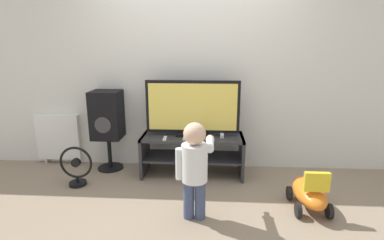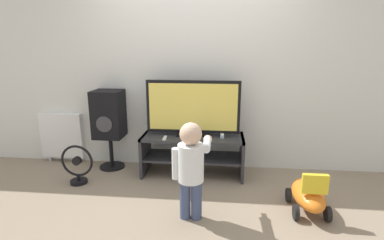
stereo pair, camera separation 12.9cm
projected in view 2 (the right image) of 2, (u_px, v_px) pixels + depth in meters
name	position (u px, v px, depth m)	size (l,w,h in m)	color
ground_plane	(191.00, 182.00, 3.57)	(16.00, 16.00, 0.00)	gray
wall_back	(195.00, 69.00, 3.80)	(10.00, 0.06, 2.60)	silver
tv_stand	(193.00, 149.00, 3.72)	(1.25, 0.48, 0.51)	#2D2D33
television	(193.00, 109.00, 3.62)	(1.14, 0.20, 0.68)	black
game_console	(222.00, 135.00, 3.64)	(0.04, 0.17, 0.04)	white
remote_primary	(165.00, 138.00, 3.55)	(0.03, 0.13, 0.03)	white
remote_secondary	(184.00, 138.00, 3.55)	(0.03, 0.13, 0.03)	white
child	(191.00, 163.00, 2.72)	(0.35, 0.52, 0.93)	#3F4C72
speaker_tower	(109.00, 116.00, 3.84)	(0.37, 0.34, 1.04)	black
floor_fan	(77.00, 166.00, 3.50)	(0.38, 0.20, 0.47)	black
ride_on_toy	(308.00, 195.00, 2.91)	(0.33, 0.61, 0.46)	orange
radiator	(62.00, 136.00, 4.14)	(0.59, 0.08, 0.68)	white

